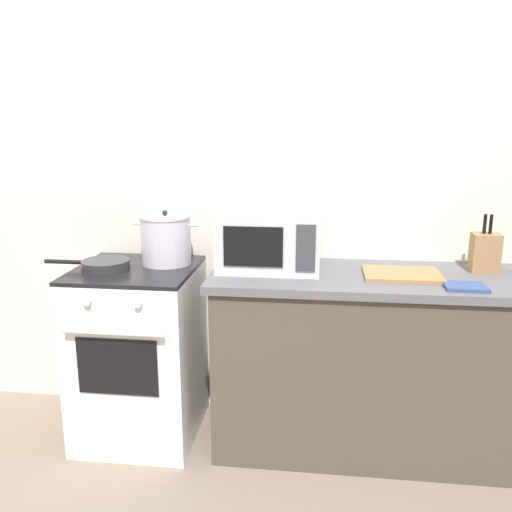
# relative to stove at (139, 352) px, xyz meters

# --- Properties ---
(back_wall) EXTENTS (4.40, 0.10, 2.50)m
(back_wall) POSITION_rel_stove_xyz_m (0.65, 0.37, 0.79)
(back_wall) COLOR silver
(back_wall) RESTS_ON ground_plane
(lower_cabinet_right) EXTENTS (1.64, 0.56, 0.88)m
(lower_cabinet_right) POSITION_rel_stove_xyz_m (1.25, 0.02, -0.02)
(lower_cabinet_right) COLOR #4C4238
(lower_cabinet_right) RESTS_ON ground_plane
(countertop_right) EXTENTS (1.70, 0.60, 0.04)m
(countertop_right) POSITION_rel_stove_xyz_m (1.25, 0.02, 0.44)
(countertop_right) COLOR #59595E
(countertop_right) RESTS_ON lower_cabinet_right
(stove) EXTENTS (0.60, 0.64, 0.92)m
(stove) POSITION_rel_stove_xyz_m (0.00, 0.00, 0.00)
(stove) COLOR white
(stove) RESTS_ON ground_plane
(stock_pot) EXTENTS (0.35, 0.26, 0.28)m
(stock_pot) POSITION_rel_stove_xyz_m (0.14, 0.11, 0.59)
(stock_pot) COLOR silver
(stock_pot) RESTS_ON stove
(frying_pan) EXTENTS (0.43, 0.23, 0.05)m
(frying_pan) POSITION_rel_stove_xyz_m (-0.14, -0.05, 0.48)
(frying_pan) COLOR #28282B
(frying_pan) RESTS_ON stove
(microwave) EXTENTS (0.50, 0.37, 0.30)m
(microwave) POSITION_rel_stove_xyz_m (0.68, 0.08, 0.61)
(microwave) COLOR silver
(microwave) RESTS_ON countertop_right
(cutting_board) EXTENTS (0.36, 0.26, 0.02)m
(cutting_board) POSITION_rel_stove_xyz_m (1.32, 0.00, 0.47)
(cutting_board) COLOR #997047
(cutting_board) RESTS_ON countertop_right
(knife_block) EXTENTS (0.13, 0.10, 0.28)m
(knife_block) POSITION_rel_stove_xyz_m (1.73, 0.14, 0.56)
(knife_block) COLOR #997047
(knife_block) RESTS_ON countertop_right
(oven_mitt) EXTENTS (0.18, 0.14, 0.02)m
(oven_mitt) POSITION_rel_stove_xyz_m (1.57, -0.16, 0.47)
(oven_mitt) COLOR #33477A
(oven_mitt) RESTS_ON countertop_right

